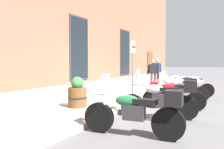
# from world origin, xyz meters

# --- Properties ---
(ground_plane) EXTENTS (140.00, 140.00, 0.00)m
(ground_plane) POSITION_xyz_m (0.00, 0.00, 0.00)
(ground_plane) COLOR #4C4C4F
(sidewalk) EXTENTS (32.64, 2.56, 0.13)m
(sidewalk) POSITION_xyz_m (0.00, 1.28, 0.07)
(sidewalk) COLOR gray
(sidewalk) RESTS_ON ground_plane
(motorcycle_green_touring) EXTENTS (0.62, 2.16, 1.29)m
(motorcycle_green_touring) POSITION_xyz_m (-3.29, -1.23, 0.54)
(motorcycle_green_touring) COLOR black
(motorcycle_green_touring) RESTS_ON ground_plane
(motorcycle_silver_touring) EXTENTS (0.76, 2.08, 1.35)m
(motorcycle_silver_touring) POSITION_xyz_m (-1.47, -1.27, 0.56)
(motorcycle_silver_touring) COLOR black
(motorcycle_silver_touring) RESTS_ON ground_plane
(motorcycle_red_sport) EXTENTS (0.62, 2.03, 0.99)m
(motorcycle_red_sport) POSITION_xyz_m (-0.07, -1.16, 0.54)
(motorcycle_red_sport) COLOR black
(motorcycle_red_sport) RESTS_ON ground_plane
(motorcycle_white_sport) EXTENTS (0.77, 2.06, 1.02)m
(motorcycle_white_sport) POSITION_xyz_m (1.59, -1.07, 0.56)
(motorcycle_white_sport) COLOR black
(motorcycle_white_sport) RESTS_ON ground_plane
(motorcycle_black_naked) EXTENTS (0.62, 2.08, 0.94)m
(motorcycle_black_naked) POSITION_xyz_m (3.23, -1.20, 0.47)
(motorcycle_black_naked) COLOR black
(motorcycle_black_naked) RESTS_ON ground_plane
(pedestrian_dark_jacket) EXTENTS (0.34, 0.64, 1.55)m
(pedestrian_dark_jacket) POSITION_xyz_m (5.34, 1.16, 0.99)
(pedestrian_dark_jacket) COLOR #38332D
(pedestrian_dark_jacket) RESTS_ON sidewalk
(pedestrian_blue_top) EXTENTS (0.22, 0.66, 1.63)m
(pedestrian_blue_top) POSITION_xyz_m (5.96, 1.14, 1.05)
(pedestrian_blue_top) COLOR black
(pedestrian_blue_top) RESTS_ON sidewalk
(parking_sign) EXTENTS (0.36, 0.07, 2.23)m
(parking_sign) POSITION_xyz_m (0.50, 0.43, 1.58)
(parking_sign) COLOR #4C4C51
(parking_sign) RESTS_ON sidewalk
(barrel_planter) EXTENTS (0.61, 0.61, 0.95)m
(barrel_planter) POSITION_xyz_m (-1.76, 1.37, 0.54)
(barrel_planter) COLOR brown
(barrel_planter) RESTS_ON sidewalk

